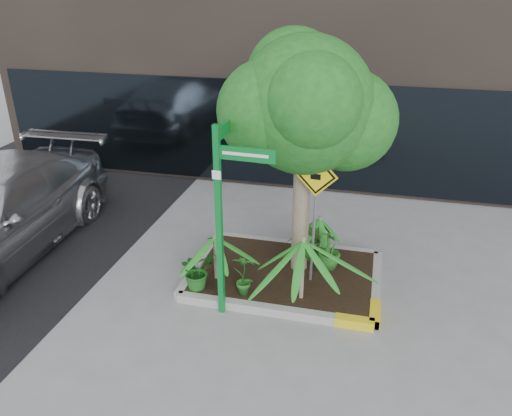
# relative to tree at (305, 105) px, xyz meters

# --- Properties ---
(ground) EXTENTS (80.00, 80.00, 0.00)m
(ground) POSITION_rel_tree_xyz_m (-0.41, -0.51, -3.09)
(ground) COLOR gray
(ground) RESTS_ON ground
(planter) EXTENTS (3.35, 2.36, 0.15)m
(planter) POSITION_rel_tree_xyz_m (-0.18, -0.24, -2.99)
(planter) COLOR #9E9E99
(planter) RESTS_ON ground
(tree) EXTENTS (2.82, 2.50, 4.23)m
(tree) POSITION_rel_tree_xyz_m (0.00, 0.00, 0.00)
(tree) COLOR tan
(tree) RESTS_ON ground
(palm_front) EXTENTS (1.26, 1.26, 1.40)m
(palm_front) POSITION_rel_tree_xyz_m (0.19, -0.94, -1.89)
(palm_front) COLOR tan
(palm_front) RESTS_ON ground
(palm_left) EXTENTS (0.96, 0.96, 1.06)m
(palm_left) POSITION_rel_tree_xyz_m (-1.33, -0.71, -2.15)
(palm_left) COLOR tan
(palm_left) RESTS_ON ground
(palm_back) EXTENTS (0.80, 0.80, 0.89)m
(palm_back) POSITION_rel_tree_xyz_m (0.27, 0.69, -2.28)
(palm_back) COLOR tan
(palm_back) RESTS_ON ground
(shrub_a) EXTENTS (0.81, 0.81, 0.64)m
(shrub_a) POSITION_rel_tree_xyz_m (-1.55, -1.06, -2.62)
(shrub_a) COLOR #1B5E1C
(shrub_a) RESTS_ON planter
(shrub_b) EXTENTS (0.58, 0.58, 0.73)m
(shrub_b) POSITION_rel_tree_xyz_m (0.52, 0.09, -2.58)
(shrub_b) COLOR #25661E
(shrub_b) RESTS_ON planter
(shrub_c) EXTENTS (0.41, 0.41, 0.76)m
(shrub_c) POSITION_rel_tree_xyz_m (-0.73, -1.06, -2.56)
(shrub_c) COLOR #20621E
(shrub_c) RESTS_ON planter
(shrub_d) EXTENTS (0.51, 0.51, 0.67)m
(shrub_d) POSITION_rel_tree_xyz_m (0.19, 0.45, -2.60)
(shrub_d) COLOR #2C601B
(shrub_d) RESTS_ON planter
(street_sign_post) EXTENTS (0.92, 0.91, 3.09)m
(street_sign_post) POSITION_rel_tree_xyz_m (-0.95, -1.36, -1.18)
(street_sign_post) COLOR #0B7D2D
(street_sign_post) RESTS_ON ground
(cattle_sign) EXTENTS (0.69, 0.19, 2.26)m
(cattle_sign) POSITION_rel_tree_xyz_m (0.27, -0.33, -1.42)
(cattle_sign) COLOR slate
(cattle_sign) RESTS_ON ground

